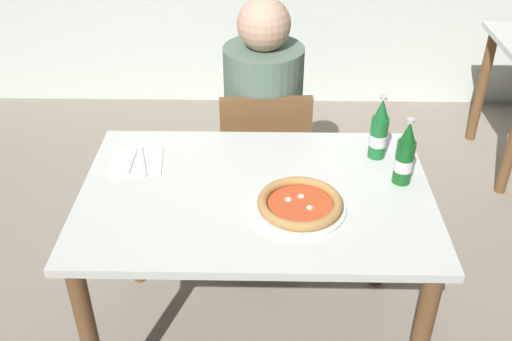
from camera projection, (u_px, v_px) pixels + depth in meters
ground_plane at (256, 338)px, 2.41m from camera, size 8.00×8.00×0.00m
dining_table_main at (256, 217)px, 2.05m from camera, size 1.20×0.80×0.75m
chair_behind_table at (264, 160)px, 2.65m from camera, size 0.43×0.43×0.85m
diner_seated at (263, 135)px, 2.63m from camera, size 0.34×0.34×1.21m
pizza_margherita_near at (300, 204)px, 1.89m from camera, size 0.30×0.30×0.04m
beer_bottle_left at (379, 132)px, 2.12m from camera, size 0.07×0.07×0.25m
beer_bottle_center at (405, 156)px, 1.98m from camera, size 0.07×0.07×0.25m
napkin_with_cutlery at (137, 162)px, 2.13m from camera, size 0.20×0.20×0.01m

